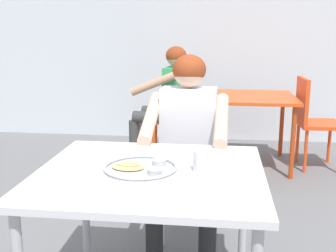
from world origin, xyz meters
The scene contains 9 objects.
table_foreground centered at (-0.04, 0.09, 0.66)m, with size 1.02×0.92×0.73m.
thali_tray centered at (-0.08, 0.10, 0.74)m, with size 0.33×0.33×0.03m.
drinking_cup centered at (0.19, 0.11, 0.78)m, with size 0.07×0.07×0.09m.
chair_foreground centered at (0.08, 1.00, 0.49)m, with size 0.39×0.45×0.85m.
diner_foreground centered at (0.07, 0.78, 0.72)m, with size 0.50×0.56×1.20m.
table_background_red centered at (0.52, 2.48, 0.63)m, with size 0.93×0.85×0.71m.
chair_red_left centered at (-0.15, 2.52, 0.51)m, with size 0.46×0.44×0.86m.
chair_red_right centered at (1.16, 2.48, 0.52)m, with size 0.42×0.44×0.89m.
patron_background centered at (-0.27, 2.49, 0.71)m, with size 0.59×0.54×1.18m.
Camera 1 is at (0.26, -1.68, 1.35)m, focal length 44.98 mm.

